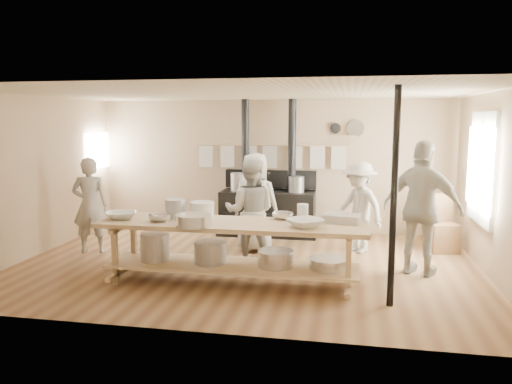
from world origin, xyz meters
The scene contains 24 objects.
ground centered at (0.00, 0.00, 0.00)m, with size 7.00×7.00×0.00m, color brown.
room_shell centered at (0.00, 0.00, 1.62)m, with size 7.00×7.00×7.00m.
window_right centered at (3.47, 0.60, 1.50)m, with size 0.09×1.50×1.65m.
left_opening centered at (-3.45, 2.00, 1.60)m, with size 0.00×0.90×0.90m.
stove centered at (-0.01, 2.12, 0.52)m, with size 1.90×0.75×2.60m.
towel_rail centered at (0.00, 2.40, 1.56)m, with size 3.00×0.04×0.47m.
back_wall_shelf centered at (1.46, 2.43, 2.00)m, with size 0.63×0.14×0.32m.
prep_table centered at (-0.01, -0.90, 0.52)m, with size 3.60×0.90×0.85m.
support_post centered at (2.05, -1.35, 1.30)m, with size 0.08×0.08×2.60m, color black.
cook_far_left centered at (-2.69, 0.24, 0.80)m, with size 0.59×0.38×1.61m, color #A5A192.
cook_left centered at (0.06, 0.07, 0.82)m, with size 0.80×0.62×1.64m, color #A5A192.
cook_center centered at (-0.01, 0.81, 0.84)m, with size 0.82×0.53×1.67m, color #A5A192.
cook_right centered at (2.56, -0.01, 0.96)m, with size 1.13×0.47×1.93m, color #A5A192.
cook_by_window centered at (1.70, 1.11, 0.77)m, with size 0.99×0.57×1.53m, color #A5A192.
chair centered at (3.10, 1.41, 0.28)m, with size 0.53×0.53×0.97m.
bowl_white_a centered at (-1.55, -0.96, 0.90)m, with size 0.41×0.41×0.10m, color white.
bowl_steel_a centered at (-0.97, -1.02, 0.90)m, with size 0.32×0.32×0.10m, color silver.
bowl_white_b centered at (0.99, -1.03, 0.90)m, with size 0.44×0.44×0.11m, color white.
bowl_steel_b centered at (0.64, -0.57, 0.90)m, with size 0.29×0.29×0.09m, color silver.
roasting_pan centered at (1.45, -0.64, 0.90)m, with size 0.48×0.32×0.11m, color #B2B2B7.
mixing_bowl_large centered at (-0.42, -1.23, 0.92)m, with size 0.47×0.47×0.15m, color silver.
bucket_galv centered at (-0.84, -0.75, 0.98)m, with size 0.28×0.28×0.26m, color gray.
deep_bowl_enamel centered at (-0.50, -0.61, 0.96)m, with size 0.34×0.34×0.21m, color white.
pitcher centered at (0.93, -0.68, 0.97)m, with size 0.15×0.15×0.24m, color white.
Camera 1 is at (1.54, -7.27, 2.20)m, focal length 35.00 mm.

